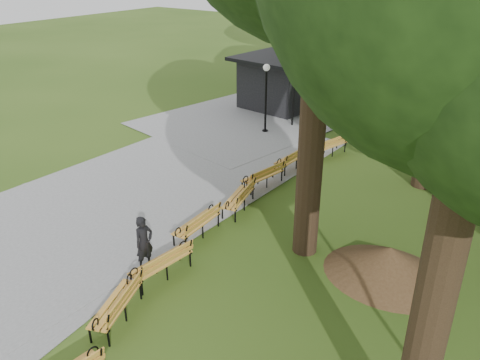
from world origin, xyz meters
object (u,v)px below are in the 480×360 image
Objects in this scene: bench_7 at (329,145)px; bench_2 at (161,263)px; dirt_mound at (389,262)px; bench_6 at (292,158)px; kiosk at (279,83)px; person at (144,243)px; lamp_post at (266,84)px; bench_1 at (116,304)px; bench_4 at (238,198)px; bench_3 at (197,223)px; bench_5 at (262,176)px.

bench_2 is at bearing 15.47° from bench_7.
bench_6 is (-5.62, 4.65, -0.00)m from dirt_mound.
kiosk reaches higher than bench_6.
lamp_post reaches higher than person.
lamp_post is 13.79m from bench_1.
bench_4 is 1.00× the size of bench_6.
dirt_mound is (5.45, 3.42, -0.33)m from person.
bench_3 is at bearing 4.74° from bench_6.
bench_4 is at bearing 175.62° from bench_3.
kiosk is 1.59× the size of dirt_mound.
person is 6.45m from dirt_mound.
dirt_mound reaches higher than bench_6.
kiosk is 7.13m from bench_7.
lamp_post reaches higher than bench_1.
person is at bearing -15.98° from bench_4.
bench_4 is (3.47, -6.98, -1.88)m from lamp_post.
bench_2 is 1.00× the size of bench_6.
bench_5 and bench_6 have the same top height.
bench_2 is 10.26m from bench_7.
bench_2 and bench_3 have the same top height.
bench_6 is at bearing -171.24° from bench_5.
bench_5 is at bearing 174.40° from bench_4.
bench_5 and bench_7 have the same top height.
kiosk is 2.38× the size of bench_3.
bench_5 is at bearing 166.61° from bench_1.
bench_1 is 1.00× the size of bench_4.
bench_2 is (0.65, -0.06, -0.33)m from person.
person is 0.73m from bench_2.
bench_2 is at bearing -144.06° from dirt_mound.
bench_3 is (-5.37, -1.40, -0.00)m from dirt_mound.
dirt_mound is at bearing -52.49° from person.
person is 10.20m from bench_7.
bench_5 is at bearing 155.27° from dirt_mound.
bench_1 is at bearing 15.68° from bench_2.
kiosk is at bearing 132.39° from dirt_mound.
bench_1 and bench_3 have the same top height.
person reaches higher than bench_4.
kiosk reaches higher than person.
bench_5 is at bearing -166.47° from bench_2.
bench_6 is at bearing 178.60° from bench_3.
bench_1 is at bearing 16.77° from bench_7.
bench_7 is (0.29, 6.08, 0.00)m from bench_4.
lamp_post is 1.70× the size of bench_3.
bench_1 is 1.00× the size of bench_2.
kiosk is at bearing -116.79° from bench_7.
person reaches higher than bench_2.
bench_3 is at bearing -63.16° from kiosk.
bench_2 is at bearing 17.34° from bench_5.
dirt_mound is 1.50× the size of bench_3.
kiosk is 2.38× the size of bench_5.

